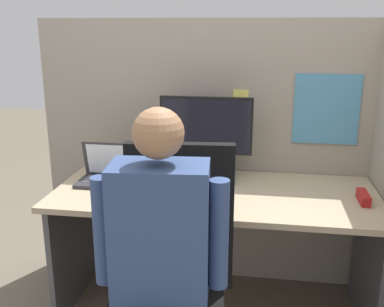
{
  "coord_description": "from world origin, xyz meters",
  "views": [
    {
      "loc": [
        0.22,
        -1.83,
        1.54
      ],
      "look_at": [
        -0.09,
        0.18,
        0.96
      ],
      "focal_mm": 42.0,
      "sensor_mm": 36.0,
      "label": 1
    }
  ],
  "objects_px": {
    "laptop": "(114,175)",
    "carrot_toy": "(201,203)",
    "monitor": "(206,129)",
    "paper_box": "(206,171)",
    "office_chair": "(170,286)",
    "stapler": "(363,197)",
    "person": "(156,264)"
  },
  "relations": [
    {
      "from": "paper_box",
      "to": "monitor",
      "type": "bearing_deg",
      "value": 90.0
    },
    {
      "from": "monitor",
      "to": "laptop",
      "type": "relative_size",
      "value": 1.35
    },
    {
      "from": "carrot_toy",
      "to": "office_chair",
      "type": "bearing_deg",
      "value": -98.32
    },
    {
      "from": "laptop",
      "to": "stapler",
      "type": "relative_size",
      "value": 2.47
    },
    {
      "from": "paper_box",
      "to": "monitor",
      "type": "relative_size",
      "value": 0.58
    },
    {
      "from": "stapler",
      "to": "office_chair",
      "type": "relative_size",
      "value": 0.14
    },
    {
      "from": "office_chair",
      "to": "person",
      "type": "relative_size",
      "value": 0.85
    },
    {
      "from": "monitor",
      "to": "office_chair",
      "type": "xyz_separation_m",
      "value": [
        -0.03,
        -0.87,
        -0.43
      ]
    },
    {
      "from": "stapler",
      "to": "carrot_toy",
      "type": "distance_m",
      "value": 0.8
    },
    {
      "from": "stapler",
      "to": "person",
      "type": "distance_m",
      "value": 1.16
    },
    {
      "from": "paper_box",
      "to": "monitor",
      "type": "distance_m",
      "value": 0.24
    },
    {
      "from": "monitor",
      "to": "office_chair",
      "type": "relative_size",
      "value": 0.46
    },
    {
      "from": "paper_box",
      "to": "office_chair",
      "type": "distance_m",
      "value": 0.88
    },
    {
      "from": "monitor",
      "to": "stapler",
      "type": "height_order",
      "value": "monitor"
    },
    {
      "from": "monitor",
      "to": "laptop",
      "type": "bearing_deg",
      "value": -161.81
    },
    {
      "from": "stapler",
      "to": "office_chair",
      "type": "bearing_deg",
      "value": -142.97
    },
    {
      "from": "monitor",
      "to": "person",
      "type": "bearing_deg",
      "value": -92.36
    },
    {
      "from": "office_chair",
      "to": "paper_box",
      "type": "bearing_deg",
      "value": 88.13
    },
    {
      "from": "paper_box",
      "to": "office_chair",
      "type": "bearing_deg",
      "value": -91.87
    },
    {
      "from": "office_chair",
      "to": "stapler",
      "type": "bearing_deg",
      "value": 37.03
    },
    {
      "from": "paper_box",
      "to": "person",
      "type": "xyz_separation_m",
      "value": [
        -0.04,
        -1.03,
        -0.0
      ]
    },
    {
      "from": "laptop",
      "to": "carrot_toy",
      "type": "distance_m",
      "value": 0.59
    },
    {
      "from": "paper_box",
      "to": "stapler",
      "type": "bearing_deg",
      "value": -16.22
    },
    {
      "from": "laptop",
      "to": "person",
      "type": "distance_m",
      "value": 0.97
    },
    {
      "from": "carrot_toy",
      "to": "person",
      "type": "relative_size",
      "value": 0.12
    },
    {
      "from": "laptop",
      "to": "office_chair",
      "type": "xyz_separation_m",
      "value": [
        0.45,
        -0.71,
        -0.2
      ]
    },
    {
      "from": "laptop",
      "to": "carrot_toy",
      "type": "xyz_separation_m",
      "value": [
        0.52,
        -0.28,
        -0.02
      ]
    },
    {
      "from": "carrot_toy",
      "to": "office_chair",
      "type": "distance_m",
      "value": 0.47
    },
    {
      "from": "laptop",
      "to": "paper_box",
      "type": "bearing_deg",
      "value": 17.89
    },
    {
      "from": "laptop",
      "to": "person",
      "type": "bearing_deg",
      "value": -63.16
    },
    {
      "from": "monitor",
      "to": "paper_box",
      "type": "bearing_deg",
      "value": -90.0
    },
    {
      "from": "monitor",
      "to": "carrot_toy",
      "type": "bearing_deg",
      "value": -85.53
    }
  ]
}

